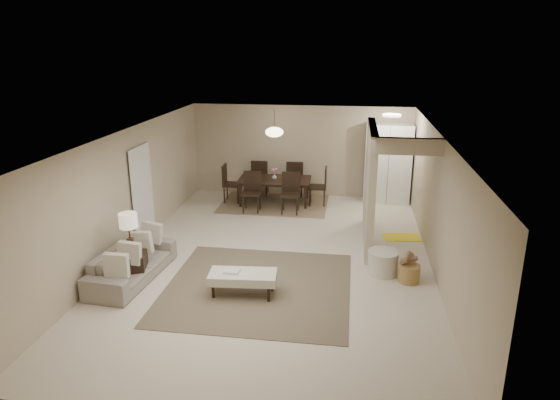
% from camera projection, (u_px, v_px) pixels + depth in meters
% --- Properties ---
extents(floor, '(9.00, 9.00, 0.00)m').
position_uv_depth(floor, '(276.00, 259.00, 9.89)').
color(floor, beige).
rests_on(floor, ground).
extents(ceiling, '(9.00, 9.00, 0.00)m').
position_uv_depth(ceiling, '(276.00, 135.00, 9.14)').
color(ceiling, white).
rests_on(ceiling, back_wall).
extents(back_wall, '(6.00, 0.00, 6.00)m').
position_uv_depth(back_wall, '(301.00, 151.00, 13.76)').
color(back_wall, '#BFAE91').
rests_on(back_wall, floor).
extents(left_wall, '(0.00, 9.00, 9.00)m').
position_uv_depth(left_wall, '(127.00, 193.00, 9.93)').
color(left_wall, '#BFAE91').
rests_on(left_wall, floor).
extents(right_wall, '(0.00, 9.00, 9.00)m').
position_uv_depth(right_wall, '(438.00, 207.00, 9.10)').
color(right_wall, '#BFAE91').
rests_on(right_wall, floor).
extents(partition, '(0.15, 2.50, 2.50)m').
position_uv_depth(partition, '(370.00, 185.00, 10.44)').
color(partition, '#BFAE91').
rests_on(partition, floor).
extents(doorway, '(0.04, 0.90, 2.04)m').
position_uv_depth(doorway, '(142.00, 195.00, 10.56)').
color(doorway, black).
rests_on(doorway, floor).
extents(pantry_cabinet, '(1.20, 0.55, 2.10)m').
position_uv_depth(pantry_cabinet, '(388.00, 164.00, 13.16)').
color(pantry_cabinet, white).
rests_on(pantry_cabinet, floor).
extents(flush_light, '(0.44, 0.44, 0.05)m').
position_uv_depth(flush_light, '(392.00, 115.00, 11.85)').
color(flush_light, white).
rests_on(flush_light, ceiling).
extents(living_rug, '(3.20, 3.20, 0.01)m').
position_uv_depth(living_rug, '(258.00, 287.00, 8.77)').
color(living_rug, brown).
rests_on(living_rug, floor).
extents(sofa, '(2.13, 0.97, 0.60)m').
position_uv_depth(sofa, '(132.00, 263.00, 9.00)').
color(sofa, gray).
rests_on(sofa, floor).
extents(ottoman_bench, '(1.17, 0.61, 0.41)m').
position_uv_depth(ottoman_bench, '(243.00, 277.00, 8.42)').
color(ottoman_bench, beige).
rests_on(ottoman_bench, living_rug).
extents(side_table, '(0.58, 0.58, 0.53)m').
position_uv_depth(side_table, '(133.00, 267.00, 8.93)').
color(side_table, black).
rests_on(side_table, floor).
extents(table_lamp, '(0.32, 0.32, 0.76)m').
position_uv_depth(table_lamp, '(129.00, 224.00, 8.68)').
color(table_lamp, '#44321D').
rests_on(table_lamp, side_table).
extents(round_pouf, '(0.57, 0.57, 0.44)m').
position_uv_depth(round_pouf, '(383.00, 263.00, 9.22)').
color(round_pouf, beige).
rests_on(round_pouf, floor).
extents(wicker_basket, '(0.45, 0.45, 0.32)m').
position_uv_depth(wicker_basket, '(409.00, 273.00, 8.93)').
color(wicker_basket, olive).
rests_on(wicker_basket, floor).
extents(dining_rug, '(2.80, 2.10, 0.01)m').
position_uv_depth(dining_rug, '(275.00, 203.00, 13.35)').
color(dining_rug, '#7D654D').
rests_on(dining_rug, floor).
extents(dining_table, '(1.92, 1.11, 0.67)m').
position_uv_depth(dining_table, '(274.00, 191.00, 13.25)').
color(dining_table, black).
rests_on(dining_table, dining_rug).
extents(dining_chairs, '(2.75, 2.02, 1.02)m').
position_uv_depth(dining_chairs, '(274.00, 185.00, 13.20)').
color(dining_chairs, black).
rests_on(dining_chairs, dining_rug).
extents(vase, '(0.14, 0.14, 0.14)m').
position_uv_depth(vase, '(274.00, 177.00, 13.13)').
color(vase, silver).
rests_on(vase, dining_table).
extents(yellow_mat, '(0.85, 0.58, 0.01)m').
position_uv_depth(yellow_mat, '(402.00, 237.00, 11.00)').
color(yellow_mat, yellow).
rests_on(yellow_mat, floor).
extents(pendant_light, '(0.46, 0.46, 0.71)m').
position_uv_depth(pendant_light, '(274.00, 132.00, 12.77)').
color(pendant_light, '#44321D').
rests_on(pendant_light, ceiling).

